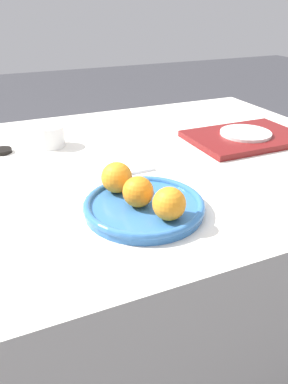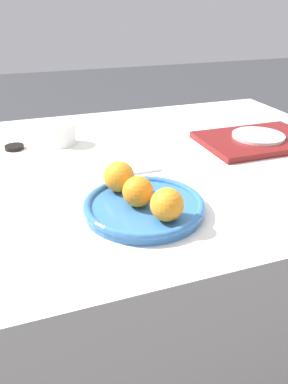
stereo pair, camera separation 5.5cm
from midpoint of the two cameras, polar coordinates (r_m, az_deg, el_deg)
The scene contains 11 objects.
ground_plane at distance 1.53m, azimuth -1.36°, elevation -21.50°, with size 12.00×12.00×0.00m, color #38383D.
table at distance 1.28m, azimuth -1.54°, elevation -10.69°, with size 1.57×1.07×0.73m.
fruit_platter at distance 0.83m, azimuth 1.89°, elevation -2.20°, with size 0.27×0.27×0.03m.
orange_0 at distance 0.87m, azimuth -2.05°, elevation 2.33°, with size 0.07×0.07×0.07m.
orange_1 at distance 0.81m, azimuth 1.01°, elevation 0.04°, with size 0.07×0.07×0.07m.
orange_2 at distance 0.76m, azimuth 5.58°, elevation -1.96°, with size 0.07×0.07×0.07m.
serving_tray at distance 1.30m, azimuth 18.10°, elevation 7.50°, with size 0.37×0.26×0.02m.
side_plate at distance 1.30m, azimuth 18.20°, elevation 8.12°, with size 0.17×0.17×0.01m.
cup_1 at distance 1.25m, azimuth -11.19°, elevation 8.63°, with size 0.09×0.09×0.07m.
napkin at distance 1.07m, azimuth 0.30°, elevation 4.31°, with size 0.10×0.12×0.01m.
soy_dish at distance 1.25m, azimuth -17.97°, elevation 6.49°, with size 0.06×0.06×0.01m.
Camera 2 is at (-0.28, -0.97, 1.16)m, focal length 35.00 mm.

